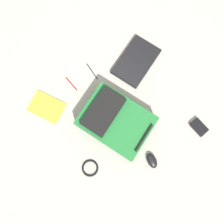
# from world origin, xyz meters

# --- Properties ---
(ground_plane) EXTENTS (3.42, 3.42, 0.00)m
(ground_plane) POSITION_xyz_m (0.00, 0.00, 0.00)
(ground_plane) COLOR gray
(backpack) EXTENTS (0.43, 0.52, 0.18)m
(backpack) POSITION_xyz_m (0.07, 0.04, 0.08)
(backpack) COLOR #1E662D
(backpack) RESTS_ON ground_plane
(laptop) EXTENTS (0.40, 0.30, 0.03)m
(laptop) POSITION_xyz_m (-0.36, -0.18, 0.02)
(laptop) COLOR black
(laptop) RESTS_ON ground_plane
(book_comic) EXTENTS (0.24, 0.28, 0.01)m
(book_comic) POSITION_xyz_m (0.35, -0.39, 0.01)
(book_comic) COLOR silver
(book_comic) RESTS_ON ground_plane
(computer_mouse) EXTENTS (0.10, 0.12, 0.04)m
(computer_mouse) POSITION_xyz_m (0.08, 0.40, 0.02)
(computer_mouse) COLOR black
(computer_mouse) RESTS_ON ground_plane
(cable_coil) EXTENTS (0.12, 0.12, 0.01)m
(cable_coil) POSITION_xyz_m (0.42, 0.14, 0.01)
(cable_coil) COLOR black
(cable_coil) RESTS_ON ground_plane
(power_brick) EXTENTS (0.08, 0.12, 0.03)m
(power_brick) POSITION_xyz_m (-0.33, 0.48, 0.01)
(power_brick) COLOR black
(power_brick) RESTS_ON ground_plane
(pen_black) EXTENTS (0.02, 0.13, 0.01)m
(pen_black) POSITION_xyz_m (0.10, -0.40, 0.00)
(pen_black) COLOR red
(pen_black) RESTS_ON ground_plane
(pen_blue) EXTENTS (0.03, 0.14, 0.01)m
(pen_blue) POSITION_xyz_m (-0.08, -0.36, 0.00)
(pen_blue) COLOR black
(pen_blue) RESTS_ON ground_plane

